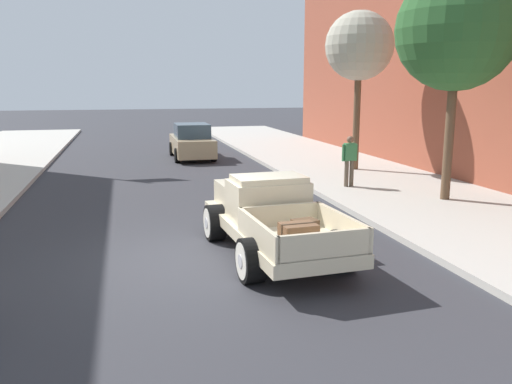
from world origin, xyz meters
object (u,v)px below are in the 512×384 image
Objects in this scene: car_background_tan at (192,142)px; pedestrian_sidewalk_right at (350,158)px; street_tree_second at (359,47)px; hotrod_truck_cream at (269,215)px; street_tree_nearest at (457,30)px.

pedestrian_sidewalk_right is (3.99, -9.07, 0.32)m from car_background_tan.
street_tree_second is (1.74, 3.31, 3.75)m from pedestrian_sidewalk_right.
hotrod_truck_cream is 14.54m from car_background_tan.
pedestrian_sidewalk_right is 4.92m from street_tree_nearest.
pedestrian_sidewalk_right is at bearing -66.28° from car_background_tan.
pedestrian_sidewalk_right is 0.26× the size of street_tree_nearest.
street_tree_nearest reaches higher than pedestrian_sidewalk_right.
hotrod_truck_cream is 0.78× the size of street_tree_nearest.
street_tree_second is (5.72, -5.76, 4.07)m from car_background_tan.
street_tree_nearest reaches higher than car_background_tan.
car_background_tan reaches higher than hotrod_truck_cream.
street_tree_nearest is at bearing -62.97° from car_background_tan.
hotrod_truck_cream is 11.37m from street_tree_second.
pedestrian_sidewalk_right is 5.30m from street_tree_second.
street_tree_second is at bearing 55.83° from hotrod_truck_cream.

